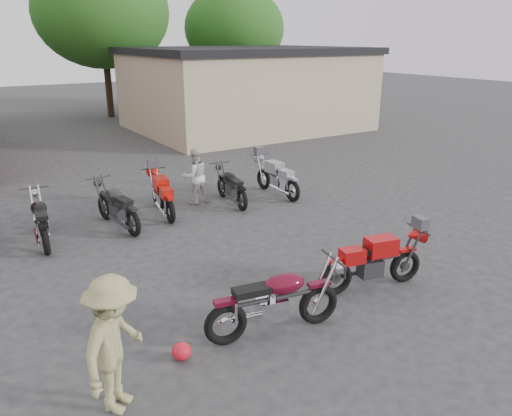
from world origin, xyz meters
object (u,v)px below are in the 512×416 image
person_light (195,176)px  row_bike_5 (231,184)px  vintage_motorcycle (277,297)px  person_tan (114,345)px  sportbike (374,259)px  row_bike_2 (40,218)px  row_bike_6 (277,176)px  row_bike_3 (117,204)px  row_bike_4 (162,193)px  helmet (182,351)px

person_light → row_bike_5: bearing=149.4°
vintage_motorcycle → person_tan: person_tan is taller
vintage_motorcycle → sportbike: (2.25, 0.26, -0.04)m
person_tan → row_bike_2: bearing=43.5°
row_bike_6 → person_tan: bearing=132.6°
person_tan → row_bike_3: person_tan is taller
vintage_motorcycle → person_light: size_ratio=1.39×
vintage_motorcycle → row_bike_2: 6.02m
person_light → vintage_motorcycle: bearing=76.3°
vintage_motorcycle → row_bike_3: (-0.61, 5.60, -0.02)m
sportbike → row_bike_2: bearing=142.6°
person_light → row_bike_5: size_ratio=0.83×
vintage_motorcycle → person_light: bearing=84.9°
vintage_motorcycle → row_bike_6: (3.95, 5.70, -0.04)m
sportbike → row_bike_2: size_ratio=1.00×
row_bike_6 → row_bike_5: bearing=88.1°
row_bike_3 → row_bike_5: row_bike_3 is taller
person_tan → row_bike_4: size_ratio=0.91×
row_bike_2 → row_bike_6: size_ratio=1.01×
row_bike_4 → row_bike_5: (1.87, -0.16, -0.03)m
sportbike → row_bike_2: (-4.51, 5.32, 0.00)m
vintage_motorcycle → row_bike_2: bearing=122.2°
row_bike_3 → person_tan: bearing=154.4°
row_bike_4 → row_bike_6: bearing=-84.9°
row_bike_4 → row_bike_6: row_bike_6 is taller
person_light → row_bike_4: bearing=19.3°
row_bike_5 → row_bike_6: size_ratio=0.94×
sportbike → row_bike_3: size_ratio=0.98×
person_light → row_bike_2: (-3.97, -0.66, -0.18)m
helmet → person_tan: person_tan is taller
sportbike → helmet: (-3.72, -0.10, -0.44)m
row_bike_3 → row_bike_4: (1.24, 0.30, -0.02)m
row_bike_2 → row_bike_5: (4.77, 0.16, -0.04)m
person_tan → row_bike_5: (4.99, 6.04, -0.34)m
row_bike_5 → row_bike_6: (1.44, -0.04, 0.04)m
vintage_motorcycle → row_bike_4: size_ratio=1.09×
person_light → row_bike_4: person_light is taller
person_tan → row_bike_4: bearing=18.9°
person_tan → row_bike_6: bearing=-1.4°
vintage_motorcycle → row_bike_5: vintage_motorcycle is taller
person_tan → row_bike_2: 5.89m
person_tan → row_bike_6: 8.80m
row_bike_6 → row_bike_2: bearing=90.6°
row_bike_5 → person_tan: bearing=147.1°
helmet → person_light: size_ratio=0.18×
row_bike_6 → vintage_motorcycle: bearing=144.8°
person_light → row_bike_2: person_light is taller
row_bike_2 → row_bike_4: size_ratio=1.02×
row_bike_2 → row_bike_6: row_bike_2 is taller
person_light → row_bike_5: person_light is taller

